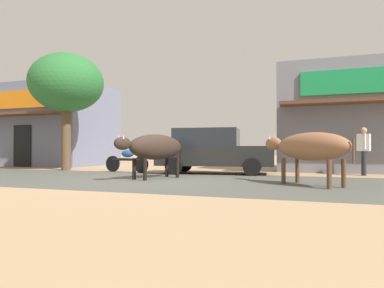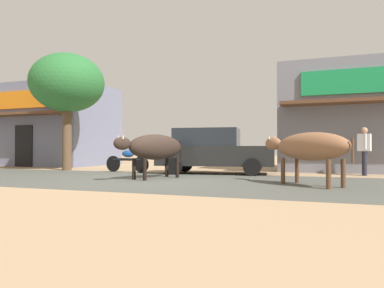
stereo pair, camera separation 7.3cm
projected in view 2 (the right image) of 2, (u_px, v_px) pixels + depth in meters
ground at (150, 180)px, 10.23m from camera, size 80.00×80.00×0.00m
asphalt_road at (150, 180)px, 10.23m from camera, size 72.00×5.77×0.00m
storefront_left_cafe at (49, 126)px, 20.09m from camera, size 6.91×5.30×4.37m
roadside_tree at (67, 84)px, 14.97m from camera, size 3.09×3.09×4.94m
parked_hatchback_car at (213, 151)px, 12.85m from camera, size 4.33×2.20×1.64m
parked_motorcycle at (128, 160)px, 13.65m from camera, size 1.96×0.31×1.06m
cow_near_brown at (155, 147)px, 10.66m from camera, size 1.39×2.59×1.34m
cow_far_dark at (309, 147)px, 8.66m from camera, size 2.38×2.11×1.31m
pedestrian_by_shop at (364, 147)px, 11.93m from camera, size 0.46×0.61×1.64m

